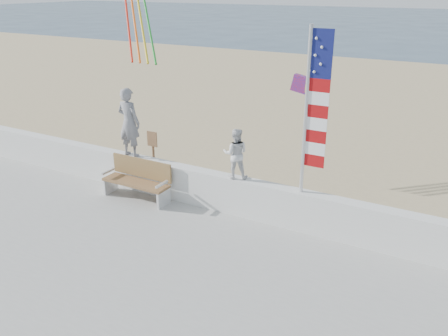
{
  "coord_description": "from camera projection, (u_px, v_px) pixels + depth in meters",
  "views": [
    {
      "loc": [
        5.13,
        -7.01,
        5.31
      ],
      "look_at": [
        0.2,
        1.8,
        1.35
      ],
      "focal_mm": 38.0,
      "sensor_mm": 36.0,
      "label": 1
    }
  ],
  "objects": [
    {
      "name": "bench",
      "position": [
        138.0,
        179.0,
        11.95
      ],
      "size": [
        1.8,
        0.57,
        1.0
      ],
      "color": "olive",
      "rests_on": "boardwalk"
    },
    {
      "name": "ground",
      "position": [
        174.0,
        253.0,
        9.97
      ],
      "size": [
        220.0,
        220.0,
        0.0
      ],
      "primitive_type": "plane",
      "color": "#2A4054",
      "rests_on": "ground"
    },
    {
      "name": "parafoil_kite",
      "position": [
        308.0,
        86.0,
        12.82
      ],
      "size": [
        0.89,
        0.31,
        0.6
      ],
      "color": "red",
      "rests_on": "ground"
    },
    {
      "name": "child",
      "position": [
        236.0,
        154.0,
        10.8
      ],
      "size": [
        0.71,
        0.64,
        1.18
      ],
      "primitive_type": "imported",
      "rotation": [
        0.0,
        0.0,
        3.57
      ],
      "color": "silver",
      "rests_on": "seawall"
    },
    {
      "name": "sand",
      "position": [
        316.0,
        138.0,
        17.26
      ],
      "size": [
        90.0,
        40.0,
        0.08
      ],
      "primitive_type": "cube",
      "color": "tan",
      "rests_on": "ground"
    },
    {
      "name": "adult",
      "position": [
        129.0,
        122.0,
        12.1
      ],
      "size": [
        0.67,
        0.45,
        1.79
      ],
      "primitive_type": "imported",
      "rotation": [
        0.0,
        0.0,
        3.11
      ],
      "color": "gray",
      "rests_on": "seawall"
    },
    {
      "name": "seawall",
      "position": [
        221.0,
        192.0,
        11.36
      ],
      "size": [
        30.0,
        0.35,
        0.9
      ],
      "primitive_type": "cube",
      "color": "silver",
      "rests_on": "boardwalk"
    },
    {
      "name": "sign",
      "position": [
        153.0,
        152.0,
        13.07
      ],
      "size": [
        0.32,
        0.07,
        1.46
      ],
      "color": "brown",
      "rests_on": "sand"
    },
    {
      "name": "flag",
      "position": [
        312.0,
        106.0,
        9.53
      ],
      "size": [
        0.5,
        0.08,
        3.5
      ],
      "color": "silver",
      "rests_on": "seawall"
    }
  ]
}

